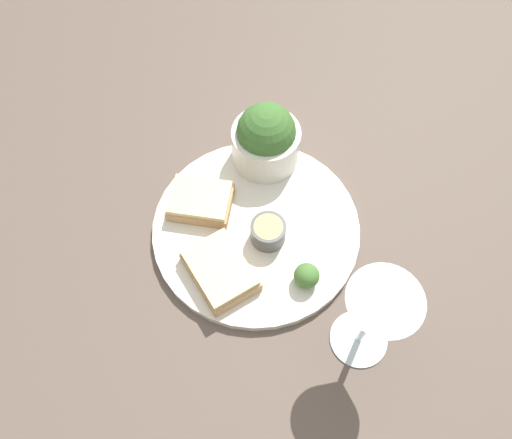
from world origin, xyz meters
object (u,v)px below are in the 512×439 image
Objects in this scene: salad_bowl at (266,139)px; sauce_ramekin at (270,230)px; wine_glass at (377,313)px; cheese_toast_near at (220,270)px; cheese_toast_far at (200,201)px.

sauce_ramekin is (0.10, -0.09, -0.03)m from salad_bowl.
sauce_ramekin is 0.19m from wine_glass.
cheese_toast_near is 0.72× the size of wine_glass.
cheese_toast_near is 1.00× the size of cheese_toast_far.
wine_glass reaches higher than cheese_toast_far.
salad_bowl is 2.13× the size of sauce_ramekin.
sauce_ramekin is 0.31× the size of wine_glass.
salad_bowl is at bearing 88.71° from cheese_toast_far.
cheese_toast_far is at bearing -160.02° from sauce_ramekin.
cheese_toast_near and cheese_toast_far have the same top height.
wine_glass is (0.28, -0.10, 0.05)m from salad_bowl.
salad_bowl is at bearing 138.46° from sauce_ramekin.
salad_bowl is 0.20m from cheese_toast_near.
wine_glass is at bearing 4.35° from cheese_toast_far.
cheese_toast_near is at bearing -158.69° from wine_glass.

